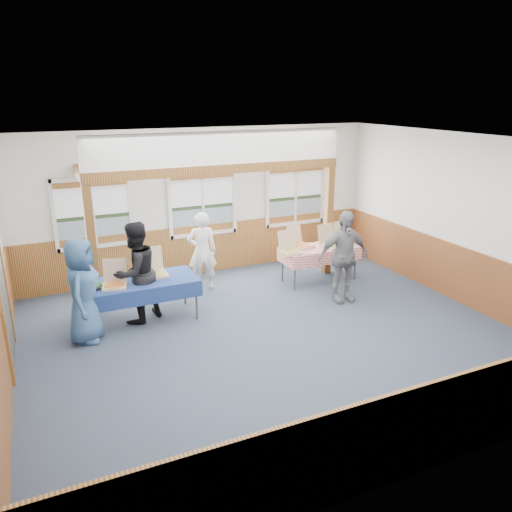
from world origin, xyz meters
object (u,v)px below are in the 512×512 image
at_px(table_left, 137,284).
at_px(woman_black, 136,273).
at_px(person_grey, 343,257).
at_px(table_right, 320,250).
at_px(man_blue, 83,291).
at_px(woman_white, 202,251).

height_order(table_left, woman_black, woman_black).
bearing_deg(person_grey, woman_black, 173.86).
height_order(table_right, person_grey, person_grey).
relative_size(woman_black, man_blue, 1.04).
xyz_separation_m(table_right, woman_black, (-3.97, -0.39, 0.21)).
bearing_deg(table_right, man_blue, -174.39).
bearing_deg(woman_black, man_blue, -6.25).
distance_m(table_left, person_grey, 3.88).
bearing_deg(woman_black, woman_white, -177.26).
relative_size(woman_white, person_grey, 0.91).
xyz_separation_m(woman_black, man_blue, (-0.93, -0.40, -0.03)).
height_order(woman_white, person_grey, person_grey).
bearing_deg(table_right, woman_white, 163.25).
distance_m(table_right, man_blue, 4.97).
bearing_deg(man_blue, person_grey, -73.70).
height_order(woman_white, woman_black, woman_black).
relative_size(table_left, man_blue, 1.31).
bearing_deg(woman_black, table_right, 156.16).
bearing_deg(person_grey, table_right, 86.45).
xyz_separation_m(table_right, man_blue, (-4.91, -0.79, 0.18)).
bearing_deg(table_left, woman_black, 116.85).
bearing_deg(table_right, woman_black, -177.93).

